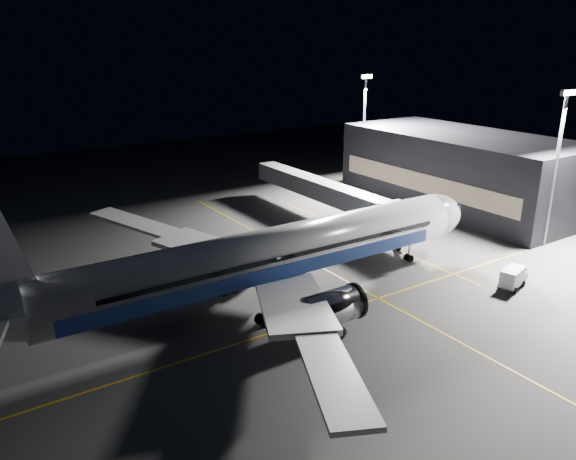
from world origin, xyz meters
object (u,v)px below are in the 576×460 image
Objects in this scene: jet_bridge at (331,193)px; baggage_tug at (193,242)px; floodlight_mast_south at (558,155)px; floodlight_mast_north at (364,121)px; airliner at (261,258)px; safety_cone_a at (211,293)px; safety_cone_b at (181,265)px; service_truck at (514,276)px; safety_cone_c at (229,254)px.

jet_bridge is 12.07× the size of baggage_tug.
baggage_tug is (-40.27, 25.41, -11.53)m from floodlight_mast_south.
baggage_tug is at bearing -162.64° from floodlight_mast_north.
airliner is at bearing -103.25° from baggage_tug.
floodlight_mast_north is at bearing 31.37° from safety_cone_a.
safety_cone_a is at bearing -148.63° from floodlight_mast_north.
jet_bridge is at bearing 126.79° from floodlight_mast_south.
safety_cone_b is at bearing -171.25° from jet_bridge.
floodlight_mast_north is at bearing 90.00° from floodlight_mast_south.
airliner reaches higher than safety_cone_a.
safety_cone_a is at bearing -117.97° from baggage_tug.
jet_bridge reaches higher than safety_cone_a.
baggage_tug is (-22.27, 1.34, -3.74)m from jet_bridge.
floodlight_mast_north reaches higher than service_truck.
safety_cone_b is (-26.34, -4.06, -4.24)m from jet_bridge.
baggage_tug is (0.81, 19.39, -4.32)m from airliner.
floodlight_mast_south is at bearing -90.00° from floodlight_mast_north.
service_truck reaches higher than safety_cone_b.
floodlight_mast_south reaches higher than baggage_tug.
service_truck is at bearing -158.28° from floodlight_mast_south.
safety_cone_b is (0.46, 9.33, 0.06)m from safety_cone_a.
floodlight_mast_south is 50.12m from safety_cone_b.
floodlight_mast_south is (18.00, -24.07, 7.79)m from jet_bridge.
safety_cone_c is at bearing 52.86° from safety_cone_a.
safety_cone_a is (-44.80, -27.32, -12.09)m from floodlight_mast_north.
service_truck is 1.68× the size of baggage_tug.
baggage_tug is at bearing 113.23° from service_truck.
airliner is at bearing -103.44° from safety_cone_c.
airliner is 90.56× the size of safety_cone_c.
safety_cone_b is (-3.27, 14.00, -4.82)m from airliner.
service_truck is at bearing -29.45° from safety_cone_a.
floodlight_mast_south is 48.99m from baggage_tug.
airliner is 15.18m from safety_cone_c.
floodlight_mast_north is 30.49× the size of safety_cone_c.
safety_cone_b is 1.00× the size of safety_cone_c.
floodlight_mast_north is 43.74m from baggage_tug.
floodlight_mast_north is at bearing 55.64° from service_truck.
service_truck is 40.24m from baggage_tug.
floodlight_mast_north is 47.90m from service_truck.
safety_cone_a is (-44.80, 10.68, -12.09)m from floodlight_mast_south.
jet_bridge is 50.56× the size of safety_cone_b.
airliner reaches higher than safety_cone_b.
jet_bridge is 7.16× the size of service_truck.
airliner is at bearing -142.09° from floodlight_mast_north.
floodlight_mast_north is at bearing 6.49° from baggage_tug.
jet_bridge is 30.26m from safety_cone_a.
floodlight_mast_north is 7.26× the size of baggage_tug.
floodlight_mast_north reaches higher than jet_bridge.
service_truck is at bearing -24.97° from airliner.
airliner is 90.35× the size of safety_cone_b.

